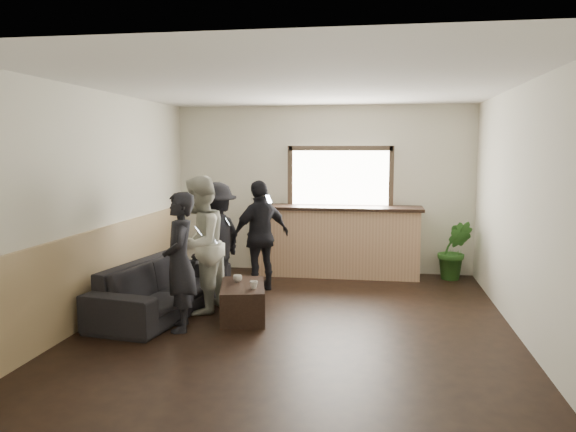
% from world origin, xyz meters
% --- Properties ---
extents(ground, '(5.00, 6.00, 0.01)m').
position_xyz_m(ground, '(0.00, 0.00, 0.00)').
color(ground, black).
extents(room_shell, '(5.01, 6.01, 2.80)m').
position_xyz_m(room_shell, '(-0.74, 0.00, 1.47)').
color(room_shell, silver).
rests_on(room_shell, ground).
extents(bar_counter, '(2.70, 0.68, 2.13)m').
position_xyz_m(bar_counter, '(0.30, 2.70, 0.64)').
color(bar_counter, tan).
rests_on(bar_counter, ground).
extents(sofa, '(1.22, 2.37, 0.66)m').
position_xyz_m(sofa, '(-1.75, 0.20, 0.33)').
color(sofa, black).
rests_on(sofa, ground).
extents(coffee_table, '(0.72, 1.04, 0.42)m').
position_xyz_m(coffee_table, '(-0.69, 0.11, 0.21)').
color(coffee_table, black).
rests_on(coffee_table, ground).
extents(cup_a, '(0.13, 0.13, 0.09)m').
position_xyz_m(cup_a, '(-0.80, 0.26, 0.46)').
color(cup_a, silver).
rests_on(cup_a, coffee_table).
extents(cup_b, '(0.12, 0.12, 0.09)m').
position_xyz_m(cup_b, '(-0.52, -0.04, 0.46)').
color(cup_b, silver).
rests_on(cup_b, coffee_table).
extents(potted_plant, '(0.56, 0.46, 0.95)m').
position_xyz_m(potted_plant, '(2.15, 2.65, 0.48)').
color(potted_plant, '#2D6623').
rests_on(potted_plant, ground).
extents(person_a, '(0.55, 0.68, 1.59)m').
position_xyz_m(person_a, '(-1.30, -0.42, 0.80)').
color(person_a, black).
rests_on(person_a, ground).
extents(person_b, '(0.75, 0.92, 1.74)m').
position_xyz_m(person_b, '(-1.30, 0.30, 0.87)').
color(person_b, beige).
rests_on(person_b, ground).
extents(person_c, '(0.88, 1.18, 1.62)m').
position_xyz_m(person_c, '(-1.30, 1.04, 0.81)').
color(person_c, black).
rests_on(person_c, ground).
extents(person_d, '(0.96, 0.95, 1.63)m').
position_xyz_m(person_d, '(-0.76, 1.51, 0.81)').
color(person_d, black).
rests_on(person_d, ground).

